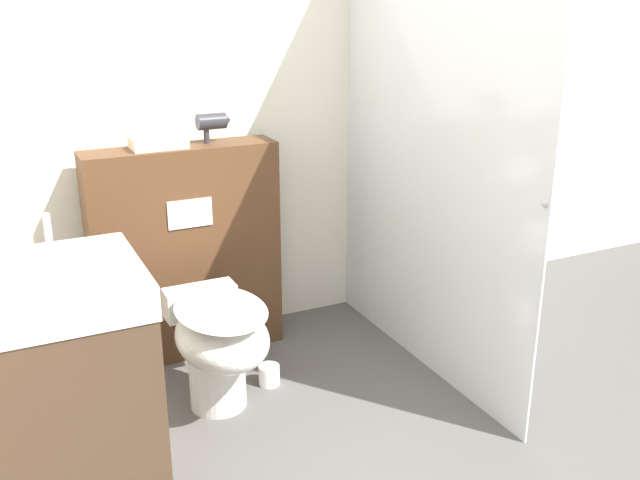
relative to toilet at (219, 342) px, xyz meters
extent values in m
cube|color=silver|center=(0.51, 0.84, 0.90)|extent=(8.00, 0.06, 2.50)
cube|color=#51331E|center=(0.04, 0.63, 0.20)|extent=(0.95, 0.23, 1.10)
cube|color=white|center=(0.04, 0.51, 0.45)|extent=(0.22, 0.01, 0.14)
cube|color=silver|center=(1.08, 0.00, 0.75)|extent=(0.01, 1.62, 2.19)
sphere|color=#B2B2B7|center=(1.08, -0.78, 0.70)|extent=(0.04, 0.04, 0.04)
cylinder|color=white|center=(0.00, 0.05, -0.16)|extent=(0.26, 0.26, 0.37)
ellipsoid|color=white|center=(0.00, -0.05, 0.05)|extent=(0.39, 0.55, 0.24)
ellipsoid|color=white|center=(0.00, -0.05, 0.18)|extent=(0.39, 0.54, 0.02)
cube|color=white|center=(0.00, 0.26, 0.09)|extent=(0.33, 0.13, 0.14)
cube|color=#473323|center=(-0.67, -0.51, 0.09)|extent=(0.50, 0.55, 0.88)
cube|color=white|center=(-0.67, -0.51, 0.59)|extent=(0.51, 0.56, 0.11)
cylinder|color=silver|center=(-0.67, -0.36, 0.71)|extent=(0.02, 0.02, 0.14)
cylinder|color=#2D2D33|center=(0.22, 0.64, 0.86)|extent=(0.14, 0.08, 0.08)
cone|color=#2D2D33|center=(0.30, 0.64, 0.86)|extent=(0.03, 0.07, 0.07)
cylinder|color=#2D2D33|center=(0.19, 0.64, 0.80)|extent=(0.03, 0.03, 0.10)
cube|color=beige|center=(-0.05, 0.64, 0.78)|extent=(0.26, 0.17, 0.06)
cylinder|color=white|center=(0.28, 0.11, -0.30)|extent=(0.10, 0.10, 0.10)
camera|label=1|loc=(-0.83, -2.73, 1.46)|focal=40.00mm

